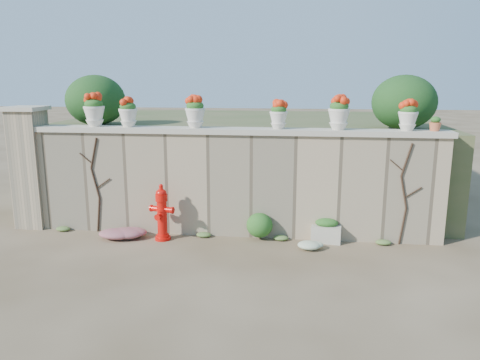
# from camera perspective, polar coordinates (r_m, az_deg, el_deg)

# --- Properties ---
(ground) EXTENTS (80.00, 80.00, 0.00)m
(ground) POSITION_cam_1_polar(r_m,az_deg,el_deg) (7.74, -3.02, -10.80)
(ground) COLOR #4F3D27
(ground) RESTS_ON ground
(stone_wall) EXTENTS (8.00, 0.40, 2.00)m
(stone_wall) POSITION_cam_1_polar(r_m,az_deg,el_deg) (9.12, -1.09, -0.56)
(stone_wall) COLOR tan
(stone_wall) RESTS_ON ground
(wall_cap) EXTENTS (8.10, 0.52, 0.10)m
(wall_cap) POSITION_cam_1_polar(r_m,az_deg,el_deg) (8.95, -1.12, 6.01)
(wall_cap) COLOR #BCB29F
(wall_cap) RESTS_ON stone_wall
(gate_pillar) EXTENTS (0.72, 0.72, 2.48)m
(gate_pillar) POSITION_cam_1_polar(r_m,az_deg,el_deg) (10.50, -24.14, 1.50)
(gate_pillar) COLOR tan
(gate_pillar) RESTS_ON ground
(raised_fill) EXTENTS (9.00, 6.00, 2.00)m
(raised_fill) POSITION_cam_1_polar(r_m,az_deg,el_deg) (12.24, 1.07, 2.79)
(raised_fill) COLOR #384C23
(raised_fill) RESTS_ON ground
(back_shrub_left) EXTENTS (1.30, 1.30, 1.10)m
(back_shrub_left) POSITION_cam_1_polar(r_m,az_deg,el_deg) (10.97, -17.18, 9.28)
(back_shrub_left) COLOR #143814
(back_shrub_left) RESTS_ON raised_fill
(back_shrub_right) EXTENTS (1.30, 1.30, 1.10)m
(back_shrub_right) POSITION_cam_1_polar(r_m,az_deg,el_deg) (10.23, 19.36, 8.94)
(back_shrub_right) COLOR #143814
(back_shrub_right) RESTS_ON raised_fill
(vine_left) EXTENTS (0.60, 0.04, 1.91)m
(vine_left) POSITION_cam_1_polar(r_m,az_deg,el_deg) (9.67, -17.16, -0.43)
(vine_left) COLOR black
(vine_left) RESTS_ON ground
(vine_right) EXTENTS (0.60, 0.04, 1.91)m
(vine_right) POSITION_cam_1_polar(r_m,az_deg,el_deg) (9.03, 19.41, -1.47)
(vine_right) COLOR black
(vine_right) RESTS_ON ground
(fire_hydrant) EXTENTS (0.47, 0.33, 1.08)m
(fire_hydrant) POSITION_cam_1_polar(r_m,az_deg,el_deg) (9.01, -9.50, -3.89)
(fire_hydrant) COLOR red
(fire_hydrant) RESTS_ON ground
(planter_box) EXTENTS (0.58, 0.39, 0.46)m
(planter_box) POSITION_cam_1_polar(r_m,az_deg,el_deg) (9.02, 10.48, -6.12)
(planter_box) COLOR #BCB29F
(planter_box) RESTS_ON ground
(green_shrub) EXTENTS (0.69, 0.62, 0.65)m
(green_shrub) POSITION_cam_1_polar(r_m,az_deg,el_deg) (8.97, 2.23, -5.26)
(green_shrub) COLOR #1E5119
(green_shrub) RESTS_ON ground
(magenta_clump) EXTENTS (0.92, 0.61, 0.25)m
(magenta_clump) POSITION_cam_1_polar(r_m,az_deg,el_deg) (9.33, -13.90, -6.23)
(magenta_clump) COLOR #C82873
(magenta_clump) RESTS_ON ground
(white_flowers) EXTENTS (0.52, 0.42, 0.19)m
(white_flowers) POSITION_cam_1_polar(r_m,az_deg,el_deg) (8.59, 8.66, -7.84)
(white_flowers) COLOR white
(white_flowers) RESTS_ON ground
(urn_pot_0) EXTENTS (0.41, 0.41, 0.64)m
(urn_pot_0) POSITION_cam_1_polar(r_m,az_deg,el_deg) (9.68, -17.37, 8.11)
(urn_pot_0) COLOR silver
(urn_pot_0) RESTS_ON wall_cap
(urn_pot_1) EXTENTS (0.36, 0.36, 0.57)m
(urn_pot_1) POSITION_cam_1_polar(r_m,az_deg,el_deg) (9.42, -13.49, 8.02)
(urn_pot_1) COLOR silver
(urn_pot_1) RESTS_ON wall_cap
(urn_pot_2) EXTENTS (0.39, 0.39, 0.60)m
(urn_pot_2) POSITION_cam_1_polar(r_m,az_deg,el_deg) (9.04, -5.49, 8.24)
(urn_pot_2) COLOR silver
(urn_pot_2) RESTS_ON wall_cap
(urn_pot_3) EXTENTS (0.34, 0.34, 0.53)m
(urn_pot_3) POSITION_cam_1_polar(r_m,az_deg,el_deg) (8.83, 4.72, 7.91)
(urn_pot_3) COLOR silver
(urn_pot_3) RESTS_ON wall_cap
(urn_pot_4) EXTENTS (0.40, 0.40, 0.62)m
(urn_pot_4) POSITION_cam_1_polar(r_m,az_deg,el_deg) (8.85, 11.97, 8.01)
(urn_pot_4) COLOR silver
(urn_pot_4) RESTS_ON wall_cap
(urn_pot_5) EXTENTS (0.35, 0.35, 0.55)m
(urn_pot_5) POSITION_cam_1_polar(r_m,az_deg,el_deg) (9.03, 19.81, 7.41)
(urn_pot_5) COLOR silver
(urn_pot_5) RESTS_ON wall_cap
(terracotta_pot) EXTENTS (0.21, 0.21, 0.25)m
(terracotta_pot) POSITION_cam_1_polar(r_m,az_deg,el_deg) (9.16, 22.70, 6.26)
(terracotta_pot) COLOR #C2613B
(terracotta_pot) RESTS_ON wall_cap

